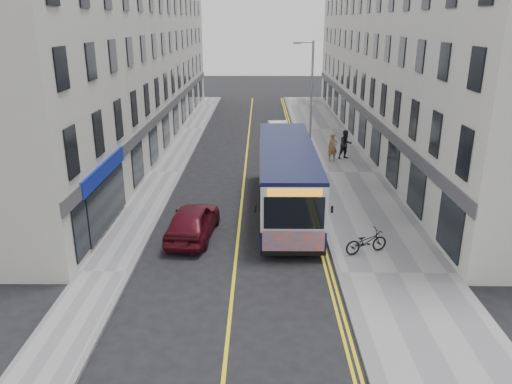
{
  "coord_description": "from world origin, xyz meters",
  "views": [
    {
      "loc": [
        0.98,
        -18.16,
        9.22
      ],
      "look_at": [
        0.79,
        3.83,
        1.6
      ],
      "focal_mm": 35.0,
      "sensor_mm": 36.0,
      "label": 1
    }
  ],
  "objects_px": {
    "pedestrian_near": "(333,147)",
    "car_white": "(278,131)",
    "pedestrian_far": "(346,144)",
    "city_bus": "(287,176)",
    "car_maroon": "(193,221)",
    "streetlamp": "(310,99)",
    "bicycle": "(366,242)"
  },
  "relations": [
    {
      "from": "city_bus",
      "to": "pedestrian_far",
      "type": "height_order",
      "value": "city_bus"
    },
    {
      "from": "city_bus",
      "to": "pedestrian_near",
      "type": "xyz_separation_m",
      "value": [
        3.58,
        9.11,
        -0.78
      ]
    },
    {
      "from": "bicycle",
      "to": "car_white",
      "type": "relative_size",
      "value": 0.43
    },
    {
      "from": "bicycle",
      "to": "pedestrian_far",
      "type": "distance_m",
      "value": 14.81
    },
    {
      "from": "pedestrian_far",
      "to": "car_maroon",
      "type": "relative_size",
      "value": 0.44
    },
    {
      "from": "bicycle",
      "to": "city_bus",
      "type": "bearing_deg",
      "value": 10.65
    },
    {
      "from": "pedestrian_near",
      "to": "car_white",
      "type": "xyz_separation_m",
      "value": [
        -3.46,
        6.76,
        -0.33
      ]
    },
    {
      "from": "bicycle",
      "to": "car_maroon",
      "type": "height_order",
      "value": "car_maroon"
    },
    {
      "from": "streetlamp",
      "to": "city_bus",
      "type": "relative_size",
      "value": 0.69
    },
    {
      "from": "streetlamp",
      "to": "city_bus",
      "type": "xyz_separation_m",
      "value": [
        -1.87,
        -8.44,
        -2.54
      ]
    },
    {
      "from": "car_white",
      "to": "car_maroon",
      "type": "bearing_deg",
      "value": -106.64
    },
    {
      "from": "streetlamp",
      "to": "city_bus",
      "type": "bearing_deg",
      "value": -102.48
    },
    {
      "from": "pedestrian_near",
      "to": "car_white",
      "type": "height_order",
      "value": "pedestrian_near"
    },
    {
      "from": "streetlamp",
      "to": "pedestrian_near",
      "type": "relative_size",
      "value": 4.28
    },
    {
      "from": "car_maroon",
      "to": "streetlamp",
      "type": "bearing_deg",
      "value": -112.13
    },
    {
      "from": "pedestrian_near",
      "to": "city_bus",
      "type": "bearing_deg",
      "value": -124.98
    },
    {
      "from": "pedestrian_far",
      "to": "city_bus",
      "type": "bearing_deg",
      "value": -137.83
    },
    {
      "from": "streetlamp",
      "to": "pedestrian_near",
      "type": "xyz_separation_m",
      "value": [
        1.71,
        0.67,
        -3.33
      ]
    },
    {
      "from": "bicycle",
      "to": "pedestrian_near",
      "type": "xyz_separation_m",
      "value": [
        0.54,
        14.17,
        0.44
      ]
    },
    {
      "from": "streetlamp",
      "to": "pedestrian_far",
      "type": "relative_size",
      "value": 3.99
    },
    {
      "from": "pedestrian_far",
      "to": "pedestrian_near",
      "type": "bearing_deg",
      "value": -172.74
    },
    {
      "from": "pedestrian_near",
      "to": "car_white",
      "type": "relative_size",
      "value": 0.43
    },
    {
      "from": "pedestrian_far",
      "to": "streetlamp",
      "type": "bearing_deg",
      "value": -178.01
    },
    {
      "from": "streetlamp",
      "to": "bicycle",
      "type": "relative_size",
      "value": 4.26
    },
    {
      "from": "city_bus",
      "to": "car_white",
      "type": "height_order",
      "value": "city_bus"
    },
    {
      "from": "pedestrian_near",
      "to": "pedestrian_far",
      "type": "bearing_deg",
      "value": 16.38
    },
    {
      "from": "pedestrian_near",
      "to": "pedestrian_far",
      "type": "xyz_separation_m",
      "value": [
        0.96,
        0.55,
        0.07
      ]
    },
    {
      "from": "pedestrian_far",
      "to": "car_white",
      "type": "bearing_deg",
      "value": 102.76
    },
    {
      "from": "streetlamp",
      "to": "car_maroon",
      "type": "relative_size",
      "value": 1.76
    },
    {
      "from": "streetlamp",
      "to": "pedestrian_far",
      "type": "xyz_separation_m",
      "value": [
        2.67,
        1.23,
        -3.26
      ]
    },
    {
      "from": "car_white",
      "to": "car_maroon",
      "type": "distance_m",
      "value": 19.66
    },
    {
      "from": "streetlamp",
      "to": "pedestrian_near",
      "type": "bearing_deg",
      "value": 21.48
    }
  ]
}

